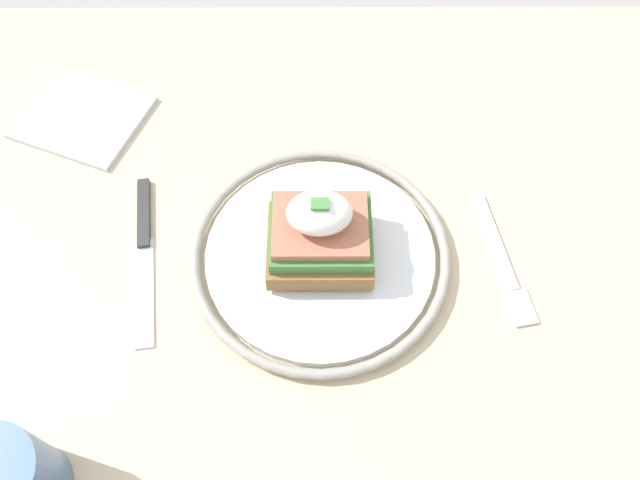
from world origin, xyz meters
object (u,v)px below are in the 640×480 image
(napkin, at_px, (82,117))
(sandwich, at_px, (320,233))
(fork, at_px, (505,264))
(knife, at_px, (144,245))
(plate, at_px, (320,254))

(napkin, bearing_deg, sandwich, 146.18)
(fork, height_order, knife, knife)
(plate, bearing_deg, fork, 177.27)
(plate, relative_size, fork, 1.71)
(fork, relative_size, knife, 0.79)
(sandwich, relative_size, fork, 0.67)
(knife, height_order, napkin, same)
(plate, xyz_separation_m, knife, (0.17, -0.01, -0.01))
(knife, xyz_separation_m, napkin, (0.09, -0.17, 0.00))
(knife, distance_m, napkin, 0.19)
(sandwich, bearing_deg, knife, -4.12)
(plate, relative_size, napkin, 1.93)
(plate, bearing_deg, napkin, -34.11)
(plate, xyz_separation_m, fork, (-0.18, 0.01, -0.01))
(fork, distance_m, napkin, 0.49)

